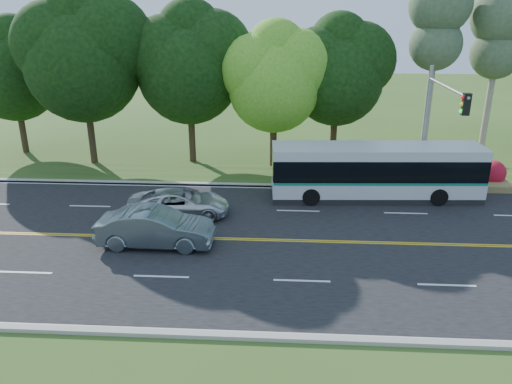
# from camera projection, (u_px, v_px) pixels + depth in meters

# --- Properties ---
(ground) EXTENTS (120.00, 120.00, 0.00)m
(ground) POSITION_uv_depth(u_px,v_px,m) (311.00, 241.00, 22.51)
(ground) COLOR #33511B
(ground) RESTS_ON ground
(road) EXTENTS (60.00, 14.00, 0.02)m
(road) POSITION_uv_depth(u_px,v_px,m) (311.00, 241.00, 22.50)
(road) COLOR black
(road) RESTS_ON ground
(curb_north) EXTENTS (60.00, 0.30, 0.15)m
(curb_north) POSITION_uv_depth(u_px,v_px,m) (305.00, 186.00, 29.16)
(curb_north) COLOR #AAA599
(curb_north) RESTS_ON ground
(curb_south) EXTENTS (60.00, 0.30, 0.15)m
(curb_south) POSITION_uv_depth(u_px,v_px,m) (321.00, 339.00, 15.80)
(curb_south) COLOR #AAA599
(curb_south) RESTS_ON ground
(grass_verge) EXTENTS (60.00, 4.00, 0.10)m
(grass_verge) POSITION_uv_depth(u_px,v_px,m) (304.00, 176.00, 30.90)
(grass_verge) COLOR #33511B
(grass_verge) RESTS_ON ground
(lane_markings) EXTENTS (57.60, 13.82, 0.00)m
(lane_markings) POSITION_uv_depth(u_px,v_px,m) (309.00, 241.00, 22.50)
(lane_markings) COLOR gold
(lane_markings) RESTS_ON road
(tree_row) EXTENTS (44.70, 9.10, 13.84)m
(tree_row) POSITION_uv_depth(u_px,v_px,m) (225.00, 60.00, 31.76)
(tree_row) COLOR #312516
(tree_row) RESTS_ON ground
(bougainvillea_hedge) EXTENTS (9.50, 2.25, 1.50)m
(bougainvillea_hedge) POSITION_uv_depth(u_px,v_px,m) (427.00, 173.00, 29.48)
(bougainvillea_hedge) COLOR #A80E2A
(bougainvillea_hedge) RESTS_ON ground
(traffic_signal) EXTENTS (0.42, 6.10, 7.00)m
(traffic_signal) POSITION_uv_depth(u_px,v_px,m) (437.00, 116.00, 25.56)
(traffic_signal) COLOR #92959A
(traffic_signal) RESTS_ON ground
(transit_bus) EXTENTS (11.37, 3.05, 2.94)m
(transit_bus) POSITION_uv_depth(u_px,v_px,m) (376.00, 173.00, 27.05)
(transit_bus) COLOR silver
(transit_bus) RESTS_ON road
(sedan) EXTENTS (5.10, 1.81, 1.68)m
(sedan) POSITION_uv_depth(u_px,v_px,m) (155.00, 228.00, 21.84)
(sedan) COLOR slate
(sedan) RESTS_ON road
(suv) EXTENTS (5.31, 3.10, 1.39)m
(suv) POSITION_uv_depth(u_px,v_px,m) (179.00, 204.00, 24.88)
(suv) COLOR silver
(suv) RESTS_ON road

